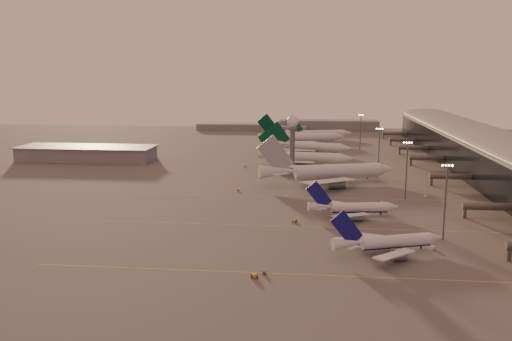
# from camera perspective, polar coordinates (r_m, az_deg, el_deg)

# --- Properties ---
(ground) EXTENTS (700.00, 700.00, 0.00)m
(ground) POSITION_cam_1_polar(r_m,az_deg,el_deg) (180.11, 0.65, -6.70)
(ground) COLOR #4D4B4B
(ground) RESTS_ON ground
(taxiway_markings) EXTENTS (180.00, 185.25, 0.02)m
(taxiway_markings) POSITION_cam_1_polar(r_m,az_deg,el_deg) (233.88, 9.31, -2.84)
(taxiway_markings) COLOR gold
(taxiway_markings) RESTS_ON ground
(terminal) EXTENTS (57.00, 362.00, 23.04)m
(terminal) POSITION_cam_1_polar(r_m,az_deg,el_deg) (299.06, 23.87, 1.33)
(terminal) COLOR black
(terminal) RESTS_ON ground
(hangar) EXTENTS (82.00, 27.00, 8.50)m
(hangar) POSITION_cam_1_polar(r_m,az_deg,el_deg) (343.35, -17.37, 1.76)
(hangar) COLOR slate
(hangar) RESTS_ON ground
(radar_tower) EXTENTS (6.40, 6.40, 31.10)m
(radar_tower) POSITION_cam_1_polar(r_m,az_deg,el_deg) (293.37, 3.87, 4.10)
(radar_tower) COLOR #53555A
(radar_tower) RESTS_ON ground
(mast_a) EXTENTS (3.60, 0.56, 25.00)m
(mast_a) POSITION_cam_1_polar(r_m,az_deg,el_deg) (180.71, 19.32, -2.73)
(mast_a) COLOR #53555A
(mast_a) RESTS_ON ground
(mast_b) EXTENTS (3.60, 0.56, 25.00)m
(mast_b) POSITION_cam_1_polar(r_m,az_deg,el_deg) (233.01, 15.57, 0.31)
(mast_b) COLOR #53555A
(mast_b) RESTS_ON ground
(mast_c) EXTENTS (3.60, 0.56, 25.00)m
(mast_c) POSITION_cam_1_polar(r_m,az_deg,el_deg) (286.12, 12.82, 2.25)
(mast_c) COLOR #53555A
(mast_c) RESTS_ON ground
(mast_d) EXTENTS (3.60, 0.56, 25.00)m
(mast_d) POSITION_cam_1_polar(r_m,az_deg,el_deg) (374.81, 10.94, 4.18)
(mast_d) COLOR #53555A
(mast_d) RESTS_ON ground
(distant_horizon) EXTENTS (165.00, 37.50, 9.00)m
(distant_horizon) POSITION_cam_1_polar(r_m,az_deg,el_deg) (499.14, 4.51, 4.70)
(distant_horizon) COLOR slate
(distant_horizon) RESTS_ON ground
(narrowbody_near) EXTENTS (34.70, 27.20, 14.12)m
(narrowbody_near) POSITION_cam_1_polar(r_m,az_deg,el_deg) (165.69, 13.77, -7.51)
(narrowbody_near) COLOR silver
(narrowbody_near) RESTS_ON ground
(narrowbody_mid) EXTENTS (34.72, 27.52, 13.62)m
(narrowbody_mid) POSITION_cam_1_polar(r_m,az_deg,el_deg) (203.97, 10.21, -4.02)
(narrowbody_mid) COLOR silver
(narrowbody_mid) RESTS_ON ground
(widebody_white) EXTENTS (66.27, 52.31, 24.06)m
(widebody_white) POSITION_cam_1_polar(r_m,az_deg,el_deg) (262.07, 7.62, -0.44)
(widebody_white) COLOR silver
(widebody_white) RESTS_ON ground
(greentail_a) EXTENTS (55.00, 44.09, 20.09)m
(greentail_a) POSITION_cam_1_polar(r_m,az_deg,el_deg) (311.26, 5.23, 1.20)
(greentail_a) COLOR silver
(greentail_a) RESTS_ON ground
(greentail_b) EXTENTS (54.40, 43.24, 20.45)m
(greentail_b) POSITION_cam_1_polar(r_m,az_deg,el_deg) (355.66, 5.68, 2.35)
(greentail_b) COLOR silver
(greentail_b) RESTS_ON ground
(greentail_c) EXTENTS (63.21, 50.35, 23.56)m
(greentail_c) POSITION_cam_1_polar(r_m,az_deg,el_deg) (395.46, 4.87, 3.25)
(greentail_c) COLOR silver
(greentail_c) RESTS_ON ground
(greentail_d) EXTENTS (52.96, 42.19, 19.71)m
(greentail_d) POSITION_cam_1_polar(r_m,az_deg,el_deg) (431.05, 6.66, 3.72)
(greentail_d) COLOR silver
(greentail_d) RESTS_ON ground
(gsv_truck_a) EXTENTS (5.07, 3.22, 1.93)m
(gsv_truck_a) POSITION_cam_1_polar(r_m,az_deg,el_deg) (145.67, 0.99, -10.50)
(gsv_truck_a) COLOR #535558
(gsv_truck_a) RESTS_ON ground
(gsv_tug_near) EXTENTS (3.08, 4.17, 1.07)m
(gsv_tug_near) POSITION_cam_1_polar(r_m,az_deg,el_deg) (143.25, -0.18, -11.05)
(gsv_tug_near) COLOR gold
(gsv_tug_near) RESTS_ON ground
(gsv_catering_a) EXTENTS (5.12, 3.35, 3.87)m
(gsv_catering_a) POSITION_cam_1_polar(r_m,az_deg,el_deg) (172.88, 18.17, -7.30)
(gsv_catering_a) COLOR white
(gsv_catering_a) RESTS_ON ground
(gsv_tug_mid) EXTENTS (3.60, 2.70, 0.92)m
(gsv_tug_mid) POSITION_cam_1_polar(r_m,az_deg,el_deg) (194.16, 4.07, -5.32)
(gsv_tug_mid) COLOR gold
(gsv_tug_mid) RESTS_ON ground
(gsv_truck_b) EXTENTS (5.14, 2.09, 2.05)m
(gsv_truck_b) POSITION_cam_1_polar(r_m,az_deg,el_deg) (225.53, 13.23, -3.20)
(gsv_truck_b) COLOR white
(gsv_truck_b) RESTS_ON ground
(gsv_truck_c) EXTENTS (5.10, 2.89, 1.95)m
(gsv_truck_c) POSITION_cam_1_polar(r_m,az_deg,el_deg) (243.79, -1.85, -1.93)
(gsv_truck_c) COLOR gold
(gsv_truck_c) RESTS_ON ground
(gsv_catering_b) EXTENTS (4.51, 2.26, 3.64)m
(gsv_catering_b) POSITION_cam_1_polar(r_m,az_deg,el_deg) (242.47, 17.44, -2.27)
(gsv_catering_b) COLOR white
(gsv_catering_b) RESTS_ON ground
(gsv_tug_far) EXTENTS (2.61, 3.94, 1.06)m
(gsv_tug_far) POSITION_cam_1_polar(r_m,az_deg,el_deg) (282.94, 8.13, -0.40)
(gsv_tug_far) COLOR white
(gsv_tug_far) RESTS_ON ground
(gsv_truck_d) EXTENTS (3.62, 6.47, 2.47)m
(gsv_truck_d) POSITION_cam_1_polar(r_m,az_deg,el_deg) (307.32, -1.24, 0.70)
(gsv_truck_d) COLOR white
(gsv_truck_d) RESTS_ON ground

